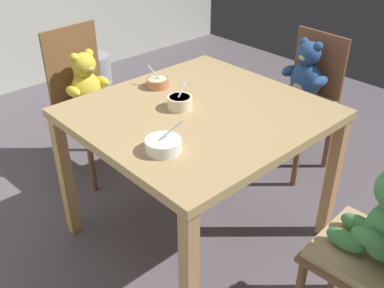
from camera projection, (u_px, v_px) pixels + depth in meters
ground_plane at (198, 233)px, 2.50m from camera, size 5.20×5.20×0.04m
dining_table at (199, 125)px, 2.14m from camera, size 1.08×1.03×0.76m
teddy_chair_far_center at (87, 91)px, 2.76m from camera, size 0.44×0.41×0.94m
teddy_chair_near_front at (382, 236)px, 1.62m from camera, size 0.42×0.39×0.92m
teddy_chair_near_right at (303, 87)px, 2.80m from camera, size 0.41×0.42×0.89m
porridge_bowl_terracotta_far_center at (158, 83)px, 2.31m from camera, size 0.12×0.13×0.11m
porridge_bowl_cream_center at (180, 102)px, 2.09m from camera, size 0.12×0.12×0.12m
porridge_bowl_white_near_left at (163, 145)px, 1.77m from camera, size 0.15×0.15×0.12m
metal_pail at (96, 70)px, 4.18m from camera, size 0.28×0.28×0.27m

